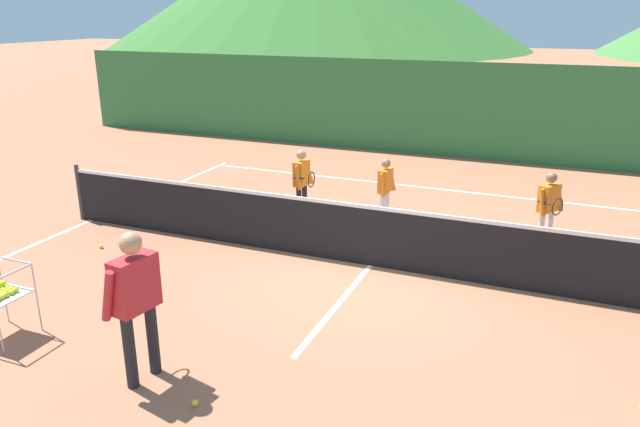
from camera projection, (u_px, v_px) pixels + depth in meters
ground_plane at (371, 265)px, 9.30m from camera, size 120.00×120.00×0.00m
line_baseline_far at (435, 188)px, 13.30m from camera, size 11.02×0.08×0.01m
line_sideline_west at (92, 220)px, 11.30m from camera, size 0.08×9.70×0.01m
line_service_center at (371, 265)px, 9.30m from camera, size 0.08×5.67×0.01m
tennis_net at (371, 235)px, 9.14m from camera, size 11.51×0.08×1.05m
instructor at (136, 293)px, 6.13m from camera, size 0.44×0.80×1.68m
student_0 at (302, 178)px, 11.14m from camera, size 0.40×0.63×1.33m
student_1 at (385, 185)px, 10.92m from camera, size 0.25×0.49×1.22m
student_2 at (549, 203)px, 9.73m from camera, size 0.43×0.71×1.30m
tennis_ball_1 at (195, 403)px, 5.99m from camera, size 0.07×0.07×0.07m
tennis_ball_7 at (101, 246)px, 9.96m from camera, size 0.07×0.07×0.07m
windscreen_fence at (464, 111)px, 15.72m from camera, size 24.24×0.08×2.51m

